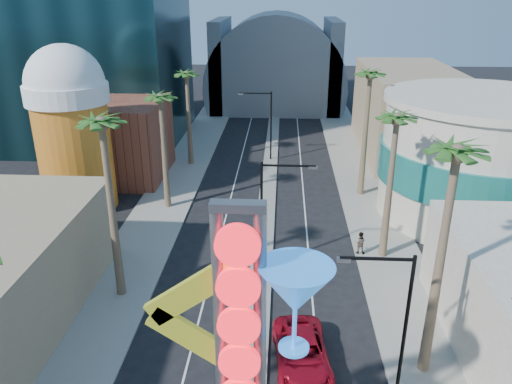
% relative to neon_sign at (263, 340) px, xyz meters
% --- Properties ---
extents(sidewalk_west, '(5.00, 100.00, 0.15)m').
position_rel_neon_sign_xyz_m(sidewalk_west, '(-10.32, 32.04, -7.23)').
color(sidewalk_west, gray).
rests_on(sidewalk_west, ground).
extents(sidewalk_east, '(5.00, 100.00, 0.15)m').
position_rel_neon_sign_xyz_m(sidewalk_east, '(8.68, 32.04, -7.23)').
color(sidewalk_east, gray).
rests_on(sidewalk_east, ground).
extents(median, '(1.60, 84.00, 0.15)m').
position_rel_neon_sign_xyz_m(median, '(-0.82, 35.04, -7.23)').
color(median, gray).
rests_on(median, ground).
extents(brick_filler_west, '(10.00, 10.00, 8.00)m').
position_rel_neon_sign_xyz_m(brick_filler_west, '(-16.82, 35.04, -3.31)').
color(brick_filler_west, brown).
rests_on(brick_filler_west, ground).
extents(filler_east, '(10.00, 20.00, 10.00)m').
position_rel_neon_sign_xyz_m(filler_east, '(15.18, 45.04, -2.31)').
color(filler_east, '#987F62').
rests_on(filler_east, ground).
extents(beer_mug, '(7.00, 7.00, 14.50)m').
position_rel_neon_sign_xyz_m(beer_mug, '(-17.82, 27.04, 0.54)').
color(beer_mug, orange).
rests_on(beer_mug, ground).
extents(turquoise_building, '(16.60, 16.60, 10.60)m').
position_rel_neon_sign_xyz_m(turquoise_building, '(17.18, 27.04, -2.06)').
color(turquoise_building, '#B7AC9B').
rests_on(turquoise_building, ground).
extents(canopy, '(22.00, 16.00, 22.00)m').
position_rel_neon_sign_xyz_m(canopy, '(-0.82, 69.04, -3.00)').
color(canopy, slate).
rests_on(canopy, ground).
extents(neon_sign, '(6.53, 2.60, 12.55)m').
position_rel_neon_sign_xyz_m(neon_sign, '(0.00, 0.00, 0.00)').
color(neon_sign, gray).
rests_on(neon_sign, ground).
extents(streetlight_0, '(3.79, 0.25, 8.00)m').
position_rel_neon_sign_xyz_m(streetlight_0, '(-0.27, 17.04, -2.43)').
color(streetlight_0, black).
rests_on(streetlight_0, ground).
extents(streetlight_1, '(3.79, 0.25, 8.00)m').
position_rel_neon_sign_xyz_m(streetlight_1, '(-1.36, 41.04, -2.43)').
color(streetlight_1, black).
rests_on(streetlight_1, ground).
extents(streetlight_2, '(3.45, 0.25, 8.00)m').
position_rel_neon_sign_xyz_m(streetlight_2, '(5.91, 5.04, -2.47)').
color(streetlight_2, black).
rests_on(streetlight_2, ground).
extents(palm_1, '(2.40, 2.40, 12.70)m').
position_rel_neon_sign_xyz_m(palm_1, '(-9.82, 13.04, 3.52)').
color(palm_1, brown).
rests_on(palm_1, ground).
extents(palm_2, '(2.40, 2.40, 11.20)m').
position_rel_neon_sign_xyz_m(palm_2, '(-9.82, 27.04, 2.17)').
color(palm_2, brown).
rests_on(palm_2, ground).
extents(palm_3, '(2.40, 2.40, 11.20)m').
position_rel_neon_sign_xyz_m(palm_3, '(-9.82, 39.04, 2.17)').
color(palm_3, brown).
rests_on(palm_3, ground).
extents(palm_5, '(2.40, 2.40, 13.20)m').
position_rel_neon_sign_xyz_m(palm_5, '(8.18, 7.04, 3.96)').
color(palm_5, brown).
rests_on(palm_5, ground).
extents(palm_6, '(2.40, 2.40, 11.70)m').
position_rel_neon_sign_xyz_m(palm_6, '(8.18, 19.04, 2.62)').
color(palm_6, brown).
rests_on(palm_6, ground).
extents(palm_7, '(2.40, 2.40, 12.70)m').
position_rel_neon_sign_xyz_m(palm_7, '(8.18, 31.04, 3.52)').
color(palm_7, brown).
rests_on(palm_7, ground).
extents(red_pickup, '(3.33, 6.27, 1.68)m').
position_rel_neon_sign_xyz_m(red_pickup, '(1.80, 6.96, -6.47)').
color(red_pickup, '#AC0D20').
rests_on(red_pickup, ground).
extents(pedestrian_b, '(0.95, 0.80, 1.74)m').
position_rel_neon_sign_xyz_m(pedestrian_b, '(6.48, 19.24, -6.29)').
color(pedestrian_b, gray).
rests_on(pedestrian_b, sidewalk_east).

